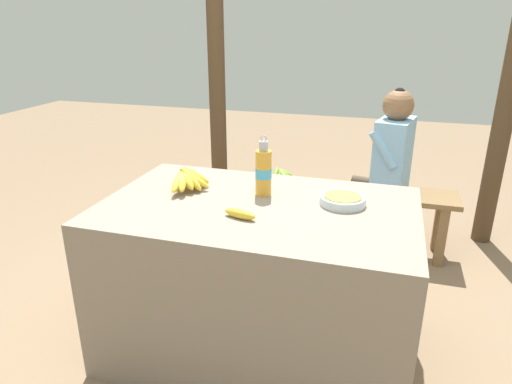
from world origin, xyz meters
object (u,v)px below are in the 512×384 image
(seated_vendor, at_px, (385,161))
(support_post_near, at_px, (216,48))
(serving_bowl, at_px, (343,200))
(loose_banana_front, at_px, (240,214))
(banana_bunch_green, at_px, (281,174))
(banana_bunch_ripe, at_px, (189,177))
(water_bottle, at_px, (263,172))
(wooden_bench, at_px, (338,196))

(seated_vendor, relative_size, support_post_near, 0.43)
(serving_bowl, height_order, seated_vendor, seated_vendor)
(loose_banana_front, relative_size, banana_bunch_green, 0.62)
(support_post_near, bearing_deg, banana_bunch_ripe, -74.03)
(water_bottle, height_order, support_post_near, support_post_near)
(seated_vendor, bearing_deg, banana_bunch_ripe, 63.13)
(serving_bowl, bearing_deg, wooden_bench, 96.83)
(seated_vendor, xyz_separation_m, support_post_near, (-1.36, 0.41, 0.68))
(banana_bunch_ripe, xyz_separation_m, water_bottle, (0.37, 0.03, 0.06))
(banana_bunch_ripe, bearing_deg, wooden_bench, 62.23)
(serving_bowl, relative_size, water_bottle, 0.71)
(wooden_bench, relative_size, banana_bunch_green, 6.50)
(seated_vendor, height_order, banana_bunch_green, seated_vendor)
(loose_banana_front, relative_size, support_post_near, 0.06)
(loose_banana_front, bearing_deg, support_post_near, 113.75)
(banana_bunch_green, distance_m, support_post_near, 1.13)
(seated_vendor, bearing_deg, banana_bunch_green, 10.19)
(wooden_bench, bearing_deg, banana_bunch_ripe, -117.77)
(banana_bunch_green, relative_size, support_post_near, 0.09)
(water_bottle, xyz_separation_m, seated_vendor, (0.54, 1.11, -0.22))
(banana_bunch_ripe, relative_size, support_post_near, 0.11)
(serving_bowl, distance_m, loose_banana_front, 0.48)
(loose_banana_front, xyz_separation_m, support_post_near, (-0.80, 1.81, 0.55))
(loose_banana_front, relative_size, wooden_bench, 0.10)
(water_bottle, xyz_separation_m, wooden_bench, (0.24, 1.13, -0.52))
(wooden_bench, distance_m, banana_bunch_green, 0.44)
(serving_bowl, distance_m, wooden_bench, 1.23)
(water_bottle, distance_m, loose_banana_front, 0.31)
(loose_banana_front, bearing_deg, seated_vendor, 68.21)
(serving_bowl, bearing_deg, water_bottle, 177.54)
(wooden_bench, bearing_deg, support_post_near, 159.93)
(support_post_near, bearing_deg, serving_bowl, -52.11)
(serving_bowl, xyz_separation_m, seated_vendor, (0.16, 1.13, -0.13))
(wooden_bench, distance_m, seated_vendor, 0.43)
(water_bottle, height_order, wooden_bench, water_bottle)
(loose_banana_front, height_order, wooden_bench, loose_banana_front)
(wooden_bench, height_order, banana_bunch_green, banana_bunch_green)
(water_bottle, bearing_deg, banana_bunch_ripe, -175.10)
(wooden_bench, bearing_deg, loose_banana_front, -100.29)
(banana_bunch_ripe, xyz_separation_m, banana_bunch_green, (0.19, 1.16, -0.34))
(banana_bunch_ripe, distance_m, serving_bowl, 0.75)
(wooden_bench, bearing_deg, water_bottle, -101.99)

